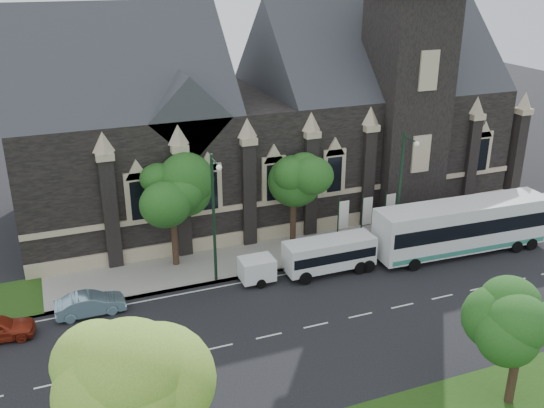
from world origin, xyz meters
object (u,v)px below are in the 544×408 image
tour_coach (462,226)px  banner_flag_left (342,218)px  street_lamp_near (402,185)px  box_trailer (257,269)px  banner_flag_center (365,214)px  street_lamp_mid (214,213)px  tree_park_east (523,318)px  banner_flag_right (388,210)px  shuttle_bus (330,253)px  tree_park_near (131,366)px  tree_walk_right (295,172)px  sedan (90,304)px  tree_walk_left (174,189)px

tour_coach → banner_flag_left: bearing=154.9°
street_lamp_near → box_trailer: street_lamp_near is taller
tour_coach → box_trailer: tour_coach is taller
banner_flag_center → box_trailer: bearing=-164.0°
street_lamp_mid → banner_flag_center: 12.73m
tree_park_east → banner_flag_right: tree_park_east is taller
street_lamp_mid → banner_flag_right: street_lamp_mid is taller
banner_flag_right → box_trailer: (-11.76, -2.80, -1.39)m
banner_flag_right → shuttle_bus: (-6.57, -3.27, -0.95)m
tree_park_near → box_trailer: tree_park_near is taller
tree_walk_right → street_lamp_mid: 8.10m
tree_park_near → banner_flag_right: tree_park_near is taller
tour_coach → box_trailer: 15.64m
shuttle_bus → sedan: size_ratio=1.53×
banner_flag_right → shuttle_bus: bearing=-153.6°
street_lamp_near → banner_flag_right: street_lamp_near is taller
tree_walk_right → street_lamp_near: bearing=-28.1°
banner_flag_left → shuttle_bus: bearing=-128.2°
banner_flag_center → tree_park_east: bearing=-96.6°
banner_flag_right → banner_flag_center: bearing=180.0°
street_lamp_near → shuttle_bus: street_lamp_near is taller
banner_flag_left → sedan: 18.88m
tree_walk_right → banner_flag_center: 6.36m
box_trailer → banner_flag_left: bearing=20.5°
banner_flag_center → box_trailer: (-9.76, -2.80, -1.39)m
tree_park_near → street_lamp_near: 26.97m
banner_flag_left → banner_flag_center: same height
tree_walk_right → banner_flag_left: bearing=-29.1°
banner_flag_center → sedan: (-20.60, -2.80, -1.69)m
tree_park_east → tour_coach: size_ratio=0.47×
tree_park_near → tree_walk_left: (5.97, 19.47, -0.68)m
tree_walk_left → shuttle_bus: (9.52, -4.97, -4.30)m
banner_flag_center → sedan: bearing=-172.3°
tree_walk_left → box_trailer: (4.33, -4.50, -4.74)m
tour_coach → box_trailer: (-15.55, 1.23, -1.12)m
tree_park_east → tree_walk_left: bearing=120.9°
banner_flag_left → banner_flag_right: (4.00, 0.00, 0.00)m
shuttle_bus → box_trailer: bearing=175.2°
street_lamp_near → tour_coach: 5.49m
banner_flag_center → banner_flag_left: bearing=180.0°
banner_flag_left → sedan: (-18.60, -2.80, -1.69)m
tree_park_near → tree_walk_right: 24.58m
shuttle_bus → tree_walk_right: bearing=96.2°
tour_coach → street_lamp_mid: bearing=175.6°
tree_walk_left → box_trailer: bearing=-46.1°
tree_park_near → banner_flag_left: size_ratio=2.14×
tour_coach → shuttle_bus: 10.41m
tree_walk_left → tree_park_east: bearing=-59.1°
street_lamp_near → tree_park_near: bearing=-143.9°
banner_flag_left → tree_park_near: bearing=-135.5°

